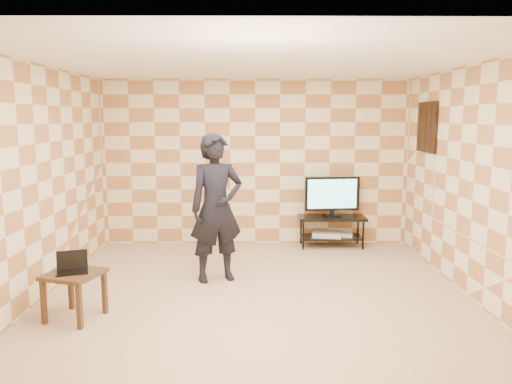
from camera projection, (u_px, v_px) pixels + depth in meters
floor at (256, 295)px, 5.91m from camera, size 5.00×5.00×0.00m
wall_back at (255, 163)px, 8.18m from camera, size 5.00×0.02×2.70m
wall_front at (260, 232)px, 3.24m from camera, size 5.00×0.02×2.70m
wall_left at (38, 183)px, 5.69m from camera, size 0.02×5.00×2.70m
wall_right at (474, 182)px, 5.73m from camera, size 0.02×5.00×2.70m
ceiling at (256, 62)px, 5.51m from camera, size 5.00×5.00×0.02m
wall_art at (427, 127)px, 7.17m from camera, size 0.04×0.72×0.72m
tv_stand at (331, 224)px, 8.10m from camera, size 1.08×0.49×0.50m
tv at (332, 195)px, 8.02m from camera, size 0.89×0.19×0.65m
dvd_player at (327, 234)px, 8.09m from camera, size 0.50×0.40×0.08m
game_console at (345, 235)px, 8.10m from camera, size 0.26×0.21×0.05m
side_table at (74, 281)px, 5.17m from camera, size 0.64×0.64×0.50m
laptop at (72, 267)px, 5.18m from camera, size 0.37×0.33×0.21m
person at (216, 208)px, 6.34m from camera, size 0.81×0.67×1.89m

